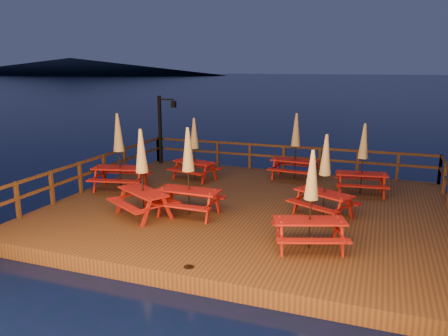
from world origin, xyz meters
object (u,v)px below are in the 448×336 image
(picnic_table_2, at_px, (188,170))
(picnic_table_0, at_px, (296,145))
(lamp_post, at_px, (163,123))
(picnic_table_1, at_px, (363,158))

(picnic_table_2, bearing_deg, picnic_table_0, 69.28)
(lamp_post, xyz_separation_m, picnic_table_1, (8.58, -2.05, -0.54))
(picnic_table_2, bearing_deg, lamp_post, 124.58)
(lamp_post, height_order, picnic_table_1, lamp_post)
(lamp_post, relative_size, picnic_table_2, 1.16)
(lamp_post, xyz_separation_m, picnic_table_2, (3.98, -6.04, -0.45))
(picnic_table_0, distance_m, picnic_table_2, 5.60)
(picnic_table_1, relative_size, picnic_table_2, 0.94)
(lamp_post, distance_m, picnic_table_2, 7.24)
(lamp_post, xyz_separation_m, picnic_table_0, (6.07, -0.84, -0.47))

